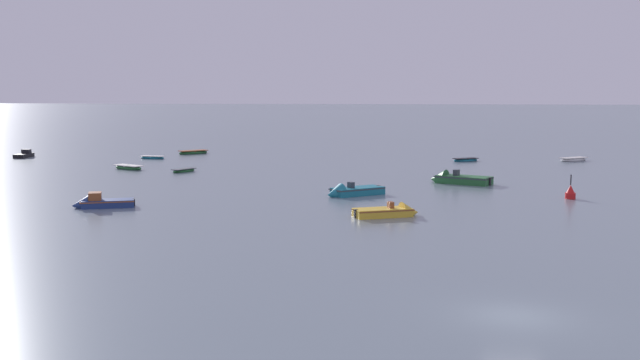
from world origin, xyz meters
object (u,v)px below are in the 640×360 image
Objects in this scene: rowboat_moored_3 at (152,158)px; channel_buoy at (570,194)px; rowboat_moored_0 at (184,171)px; motorboat_moored_1 at (26,155)px; rowboat_moored_1 at (573,160)px; motorboat_moored_5 at (350,193)px; motorboat_moored_0 at (392,213)px; rowboat_moored_6 at (193,152)px; rowboat_moored_5 at (128,168)px; motorboat_moored_3 at (98,204)px; motorboat_moored_2 at (455,180)px; rowboat_moored_2 at (466,160)px.

channel_buoy reaches higher than rowboat_moored_3.
motorboat_moored_1 is at bearing -91.86° from rowboat_moored_0.
rowboat_moored_1 reaches higher than rowboat_moored_3.
motorboat_moored_1 is at bearing -73.30° from motorboat_moored_5.
rowboat_moored_0 is 37.45m from motorboat_moored_0.
motorboat_moored_0 is 18.84m from channel_buoy.
rowboat_moored_6 is (3.53, 8.13, 0.05)m from rowboat_moored_3.
motorboat_moored_5 is at bearing -5.29° from rowboat_moored_5.
motorboat_moored_5 is at bearing 87.10° from motorboat_moored_0.
rowboat_moored_1 is 0.77× the size of motorboat_moored_5.
rowboat_moored_6 is (-5.48, 50.68, -0.09)m from motorboat_moored_3.
motorboat_moored_2 is 14.31m from motorboat_moored_5.
motorboat_moored_5 is at bearing 19.00° from rowboat_moored_1.
rowboat_moored_6 is at bearing -72.43° from motorboat_moored_1.
rowboat_moored_2 is at bearing -70.25° from motorboat_moored_2.
rowboat_moored_5 is at bearing 156.60° from channel_buoy.
motorboat_moored_2 is (6.19, 21.09, 0.06)m from motorboat_moored_0.
channel_buoy is at bearing 43.83° from rowboat_moored_1.
rowboat_moored_2 is at bearing -27.12° from rowboat_moored_1.
rowboat_moored_1 is 36.65m from channel_buoy.
rowboat_moored_2 is at bearing -168.89° from rowboat_moored_3.
rowboat_moored_5 is at bearing -78.14° from rowboat_moored_0.
motorboat_moored_2 reaches higher than rowboat_moored_1.
rowboat_moored_1 is 0.98× the size of rowboat_moored_5.
motorboat_moored_2 is at bearing 95.93° from rowboat_moored_6.
rowboat_moored_1 is at bearing 140.22° from rowboat_moored_0.
motorboat_moored_1 is at bearing 152.64° from channel_buoy.
motorboat_moored_2 is 47.42m from rowboat_moored_6.
channel_buoy reaches higher than rowboat_moored_2.
motorboat_moored_2 reaches higher than rowboat_moored_5.
rowboat_moored_1 is at bearing 77.50° from channel_buoy.
channel_buoy reaches higher than rowboat_moored_5.
motorboat_moored_2 reaches higher than rowboat_moored_6.
rowboat_moored_3 reaches higher than rowboat_moored_0.
rowboat_moored_3 is at bearing -3.97° from motorboat_moored_2.
motorboat_moored_0 is 1.24× the size of rowboat_moored_1.
motorboat_moored_5 reaches higher than rowboat_moored_3.
rowboat_moored_5 is 1.92× the size of channel_buoy.
channel_buoy is at bearing 142.48° from motorboat_moored_5.
rowboat_moored_6 reaches higher than rowboat_moored_0.
rowboat_moored_1 is 0.83× the size of motorboat_moored_3.
motorboat_moored_3 reaches higher than motorboat_moored_0.
motorboat_moored_3 is 21.80m from motorboat_moored_5.
motorboat_moored_5 is at bearing 141.16° from rowboat_moored_3.
motorboat_moored_0 is 60.20m from rowboat_moored_6.
motorboat_moored_3 is at bearing -167.25° from channel_buoy.
motorboat_moored_3 is (9.01, -42.55, 0.13)m from rowboat_moored_3.
motorboat_moored_0 is at bearing 47.81° from rowboat_moored_2.
motorboat_moored_2 reaches higher than rowboat_moored_2.
rowboat_moored_3 is at bearing -86.58° from motorboat_moored_5.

